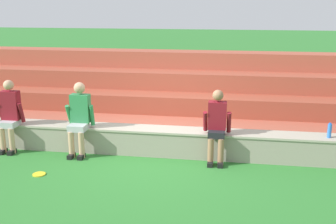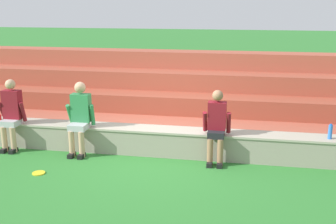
{
  "view_description": "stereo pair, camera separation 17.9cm",
  "coord_description": "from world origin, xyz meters",
  "px_view_note": "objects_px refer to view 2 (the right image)",
  "views": [
    {
      "loc": [
        1.44,
        -7.32,
        2.91
      ],
      "look_at": [
        0.21,
        0.23,
        0.87
      ],
      "focal_mm": 43.74,
      "sensor_mm": 36.0,
      "label": 1
    },
    {
      "loc": [
        1.61,
        -7.28,
        2.91
      ],
      "look_at": [
        0.21,
        0.23,
        0.87
      ],
      "focal_mm": 43.74,
      "sensor_mm": 36.0,
      "label": 2
    }
  ],
  "objects_px": {
    "person_center": "(216,125)",
    "frisbee": "(39,173)",
    "water_bottle_center_gap": "(330,132)",
    "person_far_left": "(11,113)",
    "person_left_of_center": "(80,116)"
  },
  "relations": [
    {
      "from": "person_center",
      "to": "frisbee",
      "type": "relative_size",
      "value": 6.11
    },
    {
      "from": "person_far_left",
      "to": "person_left_of_center",
      "type": "distance_m",
      "value": 1.45
    },
    {
      "from": "person_far_left",
      "to": "water_bottle_center_gap",
      "type": "bearing_deg",
      "value": 2.0
    },
    {
      "from": "person_left_of_center",
      "to": "water_bottle_center_gap",
      "type": "height_order",
      "value": "person_left_of_center"
    },
    {
      "from": "frisbee",
      "to": "water_bottle_center_gap",
      "type": "bearing_deg",
      "value": 14.5
    },
    {
      "from": "person_left_of_center",
      "to": "person_center",
      "type": "xyz_separation_m",
      "value": [
        2.68,
        -0.01,
        -0.04
      ]
    },
    {
      "from": "person_far_left",
      "to": "person_center",
      "type": "relative_size",
      "value": 1.05
    },
    {
      "from": "water_bottle_center_gap",
      "to": "person_left_of_center",
      "type": "bearing_deg",
      "value": -177.72
    },
    {
      "from": "water_bottle_center_gap",
      "to": "person_far_left",
      "type": "bearing_deg",
      "value": -178.0
    },
    {
      "from": "person_far_left",
      "to": "person_center",
      "type": "distance_m",
      "value": 4.13
    },
    {
      "from": "person_far_left",
      "to": "frisbee",
      "type": "relative_size",
      "value": 6.39
    },
    {
      "from": "person_far_left",
      "to": "frisbee",
      "type": "height_order",
      "value": "person_far_left"
    },
    {
      "from": "person_center",
      "to": "water_bottle_center_gap",
      "type": "height_order",
      "value": "person_center"
    },
    {
      "from": "frisbee",
      "to": "person_far_left",
      "type": "bearing_deg",
      "value": 135.17
    },
    {
      "from": "person_left_of_center",
      "to": "person_center",
      "type": "relative_size",
      "value": 1.04
    }
  ]
}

